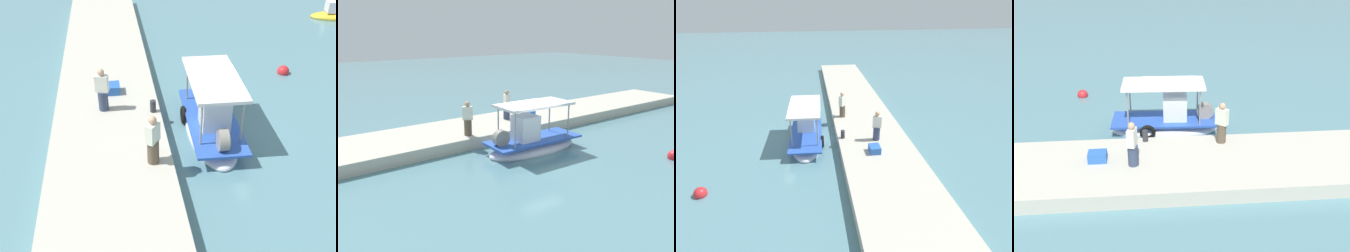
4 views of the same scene
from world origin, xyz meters
TOP-DOWN VIEW (x-y plane):
  - ground_plane at (0.00, 0.00)m, footprint 120.00×120.00m
  - dock_quay at (0.00, -4.30)m, footprint 36.00×4.25m
  - main_fishing_boat at (-0.23, -0.30)m, footprint 5.22×2.12m
  - fisherman_near_bollard at (1.99, -2.84)m, footprint 0.57×0.56m
  - fisherman_by_crate at (-1.69, -4.43)m, footprint 0.49×0.56m
  - mooring_bollard at (-1.23, -2.47)m, footprint 0.24×0.24m
  - cargo_crate at (-3.09, -4.00)m, footprint 0.72×0.58m
  - marker_buoy at (-4.90, 4.61)m, footprint 0.60×0.60m

SIDE VIEW (x-z plane):
  - ground_plane at x=0.00m, z-range 0.00..0.00m
  - marker_buoy at x=-4.90m, z-range -0.18..0.42m
  - dock_quay at x=0.00m, z-range 0.00..0.60m
  - main_fishing_boat at x=-0.23m, z-range -0.95..1.84m
  - cargo_crate at x=-3.09m, z-range 0.60..0.98m
  - mooring_bollard at x=-1.23m, z-range 0.60..1.09m
  - fisherman_near_bollard at x=1.99m, z-range 0.51..2.31m
  - fisherman_by_crate at x=-1.69m, z-range 0.51..2.31m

